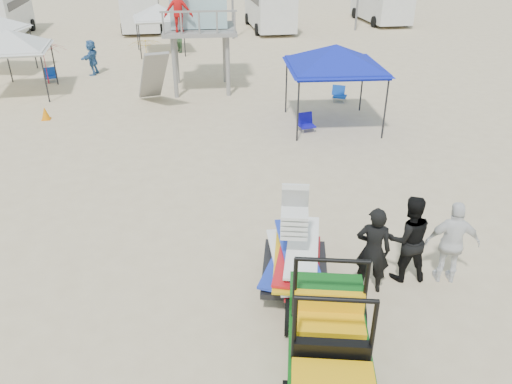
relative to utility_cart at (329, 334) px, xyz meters
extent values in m
plane|color=beige|center=(-0.97, 1.18, -0.92)|extent=(140.00, 140.00, 0.00)
cube|color=#0C5114|center=(0.02, 0.04, -0.35)|extent=(1.87, 2.83, 0.46)
cube|color=#EEA90C|center=(0.02, 0.04, -0.07)|extent=(1.32, 0.99, 0.25)
cube|color=black|center=(0.02, 2.34, -0.45)|extent=(1.70, 2.14, 0.12)
cylinder|color=black|center=(-0.52, 2.34, -0.67)|extent=(0.31, 0.53, 0.50)
imported|color=black|center=(1.52, 2.04, 0.03)|extent=(0.81, 0.68, 1.90)
imported|color=black|center=(2.37, 2.29, 0.04)|extent=(1.01, 0.83, 1.93)
imported|color=white|center=(3.22, 2.04, 0.01)|extent=(1.17, 0.71, 1.85)
cylinder|color=gray|center=(-1.96, 15.76, 0.37)|extent=(0.19, 0.19, 2.57)
cube|color=gray|center=(-0.83, 16.89, 1.74)|extent=(3.25, 3.25, 0.16)
imported|color=#B20F0F|center=(-1.65, 15.86, 2.72)|extent=(1.17, 0.67, 1.81)
cylinder|color=black|center=(2.10, 9.95, 0.19)|extent=(0.06, 0.06, 2.22)
pyramid|color=#0F1EAC|center=(3.61, 11.46, 2.05)|extent=(3.45, 3.45, 0.80)
cube|color=#0F1EAC|center=(3.61, 11.46, 1.25)|extent=(3.45, 3.45, 0.18)
pyramid|color=silver|center=(-8.80, 17.34, 1.89)|extent=(3.01, 3.01, 0.80)
cube|color=silver|center=(-8.80, 17.34, 1.09)|extent=(3.01, 3.01, 0.18)
cylinder|color=black|center=(-3.90, 23.40, 0.08)|extent=(0.06, 0.06, 2.01)
pyramid|color=silver|center=(-2.67, 24.64, 1.84)|extent=(2.87, 2.87, 0.80)
cube|color=silver|center=(-2.67, 24.64, 1.04)|extent=(2.87, 2.87, 0.18)
imported|color=red|center=(-7.94, 18.99, 0.04)|extent=(2.75, 2.77, 1.91)
imported|color=gold|center=(-3.35, 20.84, -0.14)|extent=(2.27, 2.28, 1.57)
cone|color=orange|center=(-7.08, 13.81, -0.67)|extent=(0.34, 0.34, 0.50)
cube|color=#0E399F|center=(-7.91, 19.33, -0.70)|extent=(0.68, 0.66, 0.06)
cube|color=#0E399F|center=(-7.91, 19.57, -0.50)|extent=(0.57, 0.35, 0.44)
cylinder|color=#B2B2B7|center=(-8.13, 19.13, -0.82)|extent=(0.03, 0.03, 0.20)
cube|color=#120EA1|center=(2.52, 10.91, -0.70)|extent=(0.61, 0.58, 0.06)
cube|color=#120EA1|center=(2.52, 11.15, -0.50)|extent=(0.56, 0.26, 0.44)
cylinder|color=#B2B2B7|center=(2.30, 10.71, -0.82)|extent=(0.03, 0.03, 0.20)
cube|color=#0F42A9|center=(4.81, 14.10, -0.70)|extent=(0.71, 0.70, 0.06)
cube|color=#0F42A9|center=(4.81, 14.34, -0.50)|extent=(0.56, 0.41, 0.44)
cylinder|color=#B2B2B7|center=(4.59, 13.90, -0.82)|extent=(0.03, 0.03, 0.20)
cube|color=silver|center=(-12.97, 31.18, 0.83)|extent=(2.50, 6.80, 3.00)
cube|color=silver|center=(-3.97, 32.68, 0.83)|extent=(2.50, 6.50, 3.00)
cylinder|color=black|center=(-5.22, 30.60, -0.52)|extent=(0.25, 0.80, 0.80)
cube|color=silver|center=(5.03, 31.18, 0.83)|extent=(2.50, 7.00, 3.00)
cylinder|color=black|center=(3.78, 28.94, -0.52)|extent=(0.25, 0.80, 0.80)
cylinder|color=black|center=(12.78, 30.57, -0.52)|extent=(0.25, 0.80, 0.80)
imported|color=#35659F|center=(-6.01, 20.36, -0.07)|extent=(0.93, 1.65, 1.70)
imported|color=#4C7F50|center=(-1.67, 24.63, -0.14)|extent=(0.84, 0.93, 1.56)
camera|label=1|loc=(-2.11, -5.62, 5.70)|focal=35.00mm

